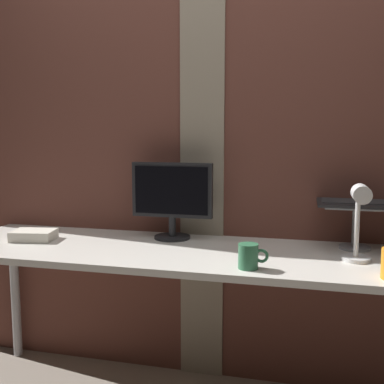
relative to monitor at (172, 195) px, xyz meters
name	(u,v)px	position (x,y,z in m)	size (l,w,h in m)	color
brick_wall_back	(215,129)	(0.18, 0.18, 0.32)	(3.17, 0.16, 2.61)	brown
desk	(187,265)	(0.13, -0.20, -0.29)	(2.29, 0.64, 0.76)	silver
monitor	(172,195)	(0.00, 0.00, 0.00)	(0.41, 0.18, 0.38)	black
laptop_stand	(356,219)	(0.86, 0.00, -0.08)	(0.28, 0.22, 0.20)	gray
laptop	(355,189)	(0.86, 0.08, 0.05)	(0.34, 0.32, 0.24)	black
desk_lamp	(359,215)	(0.85, -0.25, -0.02)	(0.12, 0.20, 0.32)	white
coffee_mug	(249,256)	(0.43, -0.42, -0.17)	(0.12, 0.08, 0.10)	#33724C
paper_clutter_stack	(34,235)	(-0.65, -0.20, -0.20)	(0.20, 0.14, 0.05)	silver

